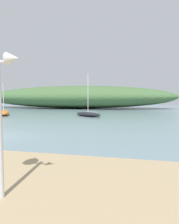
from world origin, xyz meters
name	(u,v)px	position (x,y,z in m)	size (l,w,h in m)	color
distant_hill	(74,97)	(-5.34, 33.18, 2.59)	(45.54, 13.76, 5.17)	#476B3D
sailboat_near_shore	(88,114)	(2.47, 13.64, 0.28)	(4.45, 3.96, 5.36)	black
sailboat_inner_mooring	(4,113)	(-8.82, 12.45, 0.37)	(3.54, 4.09, 4.40)	orange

